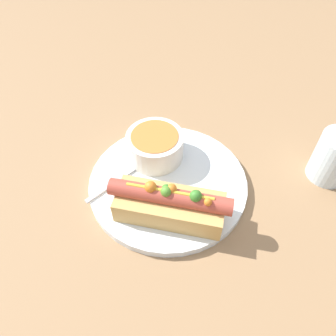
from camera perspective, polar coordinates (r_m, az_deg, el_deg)
ground_plane at (r=0.55m, az=-0.00°, el=-3.04°), size 4.00×4.00×0.00m
dinner_plate at (r=0.55m, az=-0.00°, el=-2.61°), size 0.26×0.26×0.01m
hot_dog at (r=0.48m, az=0.32°, el=-6.25°), size 0.18×0.09×0.07m
soup_bowl at (r=0.56m, az=-2.28°, el=4.00°), size 0.10×0.10×0.05m
spoon at (r=0.56m, az=-5.04°, el=0.60°), size 0.12×0.12×0.01m
drinking_glass at (r=0.60m, az=27.00°, el=1.67°), size 0.07×0.07×0.09m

